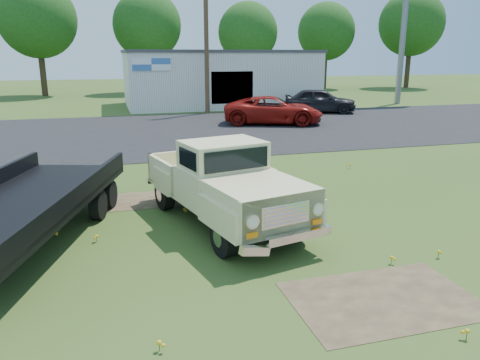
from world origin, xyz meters
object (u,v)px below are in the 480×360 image
red_pickup (273,110)px  dark_sedan (320,101)px  vintage_pickup_truck (223,183)px  flatbed_trailer (20,198)px

red_pickup → dark_sedan: 6.38m
red_pickup → dark_sedan: size_ratio=1.16×
red_pickup → vintage_pickup_truck: bearing=175.8°
vintage_pickup_truck → dark_sedan: 22.26m
flatbed_trailer → red_pickup: 18.55m
flatbed_trailer → dark_sedan: bearing=67.9°
red_pickup → dark_sedan: (4.85, 4.15, 0.04)m
flatbed_trailer → dark_sedan: size_ratio=1.53×
vintage_pickup_truck → dark_sedan: size_ratio=1.13×
flatbed_trailer → dark_sedan: 24.81m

